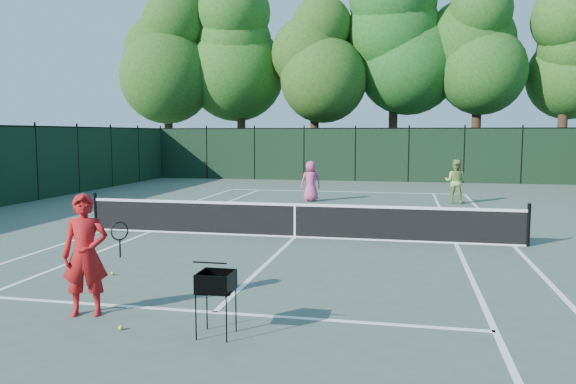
% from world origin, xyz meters
% --- Properties ---
extents(ground, '(90.00, 90.00, 0.00)m').
position_xyz_m(ground, '(0.00, 0.00, 0.00)').
color(ground, '#44534A').
rests_on(ground, ground).
extents(sideline_doubles_left, '(0.10, 23.77, 0.01)m').
position_xyz_m(sideline_doubles_left, '(-5.49, 0.00, 0.00)').
color(sideline_doubles_left, white).
rests_on(sideline_doubles_left, ground).
extents(sideline_doubles_right, '(0.10, 23.77, 0.01)m').
position_xyz_m(sideline_doubles_right, '(5.49, 0.00, 0.00)').
color(sideline_doubles_right, white).
rests_on(sideline_doubles_right, ground).
extents(sideline_singles_left, '(0.10, 23.77, 0.01)m').
position_xyz_m(sideline_singles_left, '(-4.12, 0.00, 0.00)').
color(sideline_singles_left, white).
rests_on(sideline_singles_left, ground).
extents(sideline_singles_right, '(0.10, 23.77, 0.01)m').
position_xyz_m(sideline_singles_right, '(4.12, 0.00, 0.00)').
color(sideline_singles_right, white).
rests_on(sideline_singles_right, ground).
extents(baseline_far, '(10.97, 0.10, 0.01)m').
position_xyz_m(baseline_far, '(0.00, 11.88, 0.00)').
color(baseline_far, white).
rests_on(baseline_far, ground).
extents(service_line_near, '(8.23, 0.10, 0.01)m').
position_xyz_m(service_line_near, '(0.00, -6.40, 0.00)').
color(service_line_near, white).
rests_on(service_line_near, ground).
extents(service_line_far, '(8.23, 0.10, 0.01)m').
position_xyz_m(service_line_far, '(0.00, 6.40, 0.00)').
color(service_line_far, white).
rests_on(service_line_far, ground).
extents(center_service_line, '(0.10, 12.80, 0.01)m').
position_xyz_m(center_service_line, '(0.00, 0.00, 0.00)').
color(center_service_line, white).
rests_on(center_service_line, ground).
extents(tennis_net, '(11.69, 0.09, 1.06)m').
position_xyz_m(tennis_net, '(0.00, 0.00, 0.48)').
color(tennis_net, black).
rests_on(tennis_net, ground).
extents(fence_far, '(24.00, 0.05, 3.00)m').
position_xyz_m(fence_far, '(0.00, 18.00, 1.50)').
color(fence_far, black).
rests_on(fence_far, ground).
extents(tree_0, '(6.40, 6.40, 13.14)m').
position_xyz_m(tree_0, '(-13.00, 21.50, 8.16)').
color(tree_0, black).
rests_on(tree_0, ground).
extents(tree_1, '(6.80, 6.80, 13.98)m').
position_xyz_m(tree_1, '(-8.00, 22.00, 8.69)').
color(tree_1, black).
rests_on(tree_1, ground).
extents(tree_2, '(6.00, 6.00, 12.40)m').
position_xyz_m(tree_2, '(-3.00, 21.80, 7.73)').
color(tree_2, black).
rests_on(tree_2, ground).
extents(tree_3, '(7.00, 7.00, 14.45)m').
position_xyz_m(tree_3, '(2.00, 22.30, 9.01)').
color(tree_3, black).
rests_on(tree_3, ground).
extents(tree_4, '(6.20, 6.20, 12.97)m').
position_xyz_m(tree_4, '(7.00, 21.60, 8.14)').
color(tree_4, black).
rests_on(tree_4, ground).
extents(tree_5, '(5.80, 5.80, 12.23)m').
position_xyz_m(tree_5, '(12.00, 22.10, 7.71)').
color(tree_5, black).
rests_on(tree_5, ground).
extents(coach, '(0.86, 0.85, 1.85)m').
position_xyz_m(coach, '(-1.86, -6.90, 0.93)').
color(coach, '#AB1314').
rests_on(coach, ground).
extents(player_pink, '(0.94, 0.79, 1.64)m').
position_xyz_m(player_pink, '(-0.90, 7.91, 0.82)').
color(player_pink, '#C6457D').
rests_on(player_pink, ground).
extents(player_green, '(1.00, 0.88, 1.73)m').
position_xyz_m(player_green, '(4.77, 8.45, 0.86)').
color(player_green, '#83A552').
rests_on(player_green, ground).
extents(ball_hopper, '(0.52, 0.52, 0.89)m').
position_xyz_m(ball_hopper, '(0.36, -7.34, 0.74)').
color(ball_hopper, black).
rests_on(ball_hopper, ground).
extents(loose_ball_near_cart, '(0.07, 0.07, 0.07)m').
position_xyz_m(loose_ball_near_cart, '(-1.03, -7.41, 0.03)').
color(loose_ball_near_cart, '#CADA2C').
rests_on(loose_ball_near_cart, ground).
extents(loose_ball_midcourt, '(0.07, 0.07, 0.07)m').
position_xyz_m(loose_ball_midcourt, '(-2.71, -4.64, 0.03)').
color(loose_ball_midcourt, '#BBCD2A').
rests_on(loose_ball_midcourt, ground).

